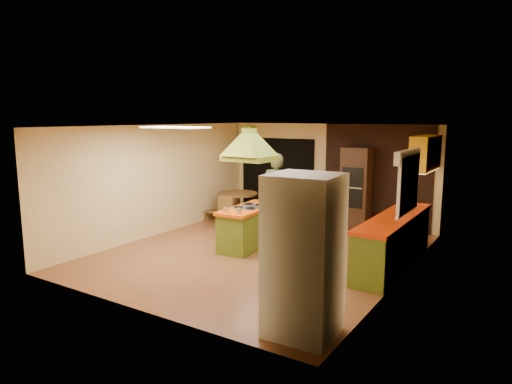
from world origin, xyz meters
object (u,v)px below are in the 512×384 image
Objects in this scene: kitchen_island at (249,227)px; wall_oven at (356,188)px; refrigerator at (304,256)px; canister_large at (404,203)px; man at (276,194)px; dining_table at (237,201)px.

wall_oven is (1.28, 2.73, 0.55)m from kitchen_island.
refrigerator reaches higher than canister_large.
refrigerator is (2.67, -2.86, 0.58)m from kitchen_island.
canister_large reaches higher than kitchen_island.
kitchen_island is 1.29m from man.
wall_oven is at bearing 100.86° from refrigerator.
dining_table is at bearing 172.79° from canister_large.
kitchen_island reaches higher than dining_table.
man is at bearing 88.46° from kitchen_island.
kitchen_island is at bearing -157.75° from canister_large.
dining_table is (-1.48, 1.70, 0.11)m from kitchen_island.
man is 1.57m from dining_table.
canister_large is (2.87, -0.03, 0.10)m from man.
canister_large is at bearing 84.73° from refrigerator.
refrigerator is at bearing -78.99° from wall_oven.
man is 4.87m from refrigerator.
dining_table is (-4.15, 4.55, -0.47)m from refrigerator.
dining_table is 4.51× the size of canister_large.
refrigerator is at bearing -50.85° from kitchen_island.
kitchen_island is 3.95m from refrigerator.
kitchen_island is 2.25m from dining_table.
wall_oven reaches higher than man.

